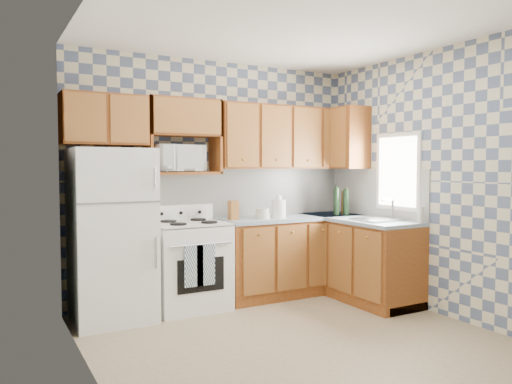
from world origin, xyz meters
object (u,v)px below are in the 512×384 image
refrigerator (112,235)px  electric_kettle (279,209)px  microwave (177,158)px  stove_body (189,266)px

refrigerator → electric_kettle: (1.87, -0.05, 0.18)m
microwave → electric_kettle: (1.13, -0.25, -0.57)m
refrigerator → stove_body: size_ratio=1.87×
refrigerator → stove_body: (0.80, 0.03, -0.39)m
stove_body → microwave: size_ratio=1.73×
refrigerator → microwave: size_ratio=3.23×
refrigerator → stove_body: 0.89m
stove_body → electric_kettle: bearing=-4.1°
stove_body → electric_kettle: 1.21m
electric_kettle → refrigerator: bearing=178.4°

